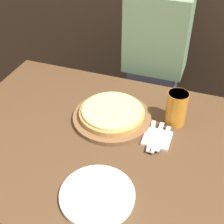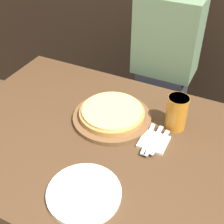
# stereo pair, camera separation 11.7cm
# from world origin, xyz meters

# --- Properties ---
(dining_table) EXTENTS (1.40, 0.93, 0.76)m
(dining_table) POSITION_xyz_m (0.00, 0.00, 0.38)
(dining_table) COLOR #4C331E
(dining_table) RESTS_ON ground_plane
(pizza_on_board) EXTENTS (0.34, 0.34, 0.06)m
(pizza_on_board) POSITION_xyz_m (-0.06, 0.13, 0.79)
(pizza_on_board) COLOR brown
(pizza_on_board) RESTS_ON dining_table
(beer_glass) EXTENTS (0.09, 0.09, 0.15)m
(beer_glass) POSITION_xyz_m (0.21, 0.21, 0.84)
(beer_glass) COLOR #B7701E
(beer_glass) RESTS_ON dining_table
(dinner_plate) EXTENTS (0.26, 0.26, 0.02)m
(dinner_plate) POSITION_xyz_m (0.03, -0.27, 0.77)
(dinner_plate) COLOR white
(dinner_plate) RESTS_ON dining_table
(napkin_stack) EXTENTS (0.11, 0.11, 0.01)m
(napkin_stack) POSITION_xyz_m (0.16, 0.07, 0.77)
(napkin_stack) COLOR beige
(napkin_stack) RESTS_ON dining_table
(fork) EXTENTS (0.04, 0.19, 0.00)m
(fork) POSITION_xyz_m (0.13, 0.07, 0.78)
(fork) COLOR silver
(fork) RESTS_ON napkin_stack
(dinner_knife) EXTENTS (0.02, 0.19, 0.00)m
(dinner_knife) POSITION_xyz_m (0.16, 0.07, 0.78)
(dinner_knife) COLOR silver
(dinner_knife) RESTS_ON napkin_stack
(spoon) EXTENTS (0.04, 0.16, 0.00)m
(spoon) POSITION_xyz_m (0.18, 0.07, 0.78)
(spoon) COLOR silver
(spoon) RESTS_ON napkin_stack
(diner_person) EXTENTS (0.33, 0.20, 1.34)m
(diner_person) POSITION_xyz_m (0.01, 0.66, 0.67)
(diner_person) COLOR #33333D
(diner_person) RESTS_ON ground_plane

